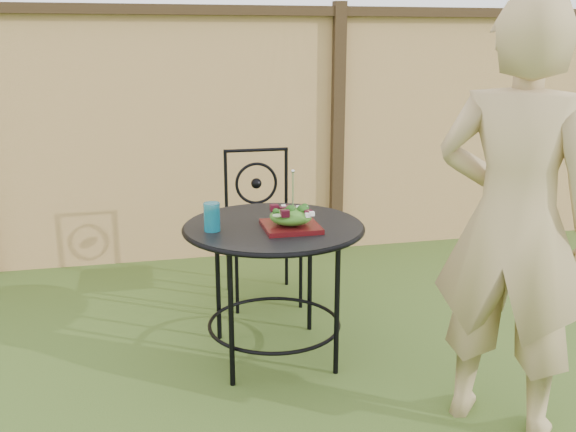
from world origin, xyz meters
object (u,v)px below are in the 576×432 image
at_px(patio_table, 274,251).
at_px(salad_plate, 291,226).
at_px(diner, 514,224).
at_px(patio_chair, 261,221).

bearing_deg(patio_table, salad_plate, -54.50).
height_order(patio_table, salad_plate, salad_plate).
distance_m(diner, salad_plate, 1.06).
distance_m(patio_chair, diner, 1.86).
height_order(patio_table, diner, diner).
xyz_separation_m(patio_table, patio_chair, (0.09, 0.84, -0.08)).
relative_size(patio_table, salad_plate, 3.42).
bearing_deg(diner, salad_plate, 0.20).
bearing_deg(diner, patio_table, -0.89).
relative_size(patio_chair, diner, 0.53).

